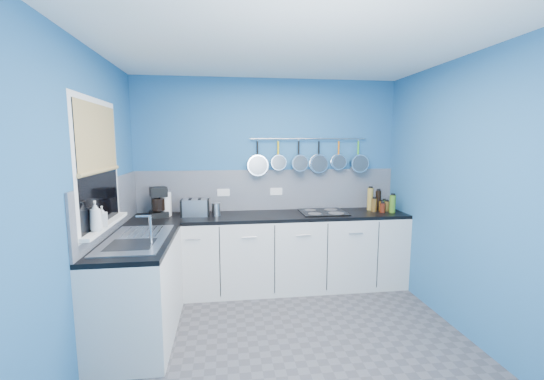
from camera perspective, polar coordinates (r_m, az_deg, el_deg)
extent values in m
cube|color=#47474C|center=(3.32, 2.81, -23.94)|extent=(3.20, 3.00, 0.02)
cube|color=white|center=(2.93, 3.17, 23.07)|extent=(3.20, 3.00, 0.02)
cube|color=#266094|center=(4.35, -0.67, 1.36)|extent=(3.20, 0.02, 2.50)
cube|color=#266094|center=(1.46, 14.19, -12.04)|extent=(3.20, 0.02, 2.50)
cube|color=#266094|center=(3.02, -28.62, -2.45)|extent=(0.02, 3.00, 2.50)
cube|color=#266094|center=(3.54, 29.58, -1.15)|extent=(0.02, 3.00, 2.50)
cube|color=gray|center=(4.34, -0.64, 0.02)|extent=(3.20, 0.02, 0.50)
cube|color=gray|center=(3.59, -24.79, -2.35)|extent=(0.02, 1.80, 0.50)
cube|color=silver|center=(4.22, -0.14, -10.25)|extent=(3.20, 0.60, 0.86)
cube|color=black|center=(4.10, -0.14, -4.26)|extent=(3.20, 0.60, 0.04)
cube|color=silver|center=(3.43, -20.84, -15.12)|extent=(0.60, 1.20, 0.86)
cube|color=black|center=(3.29, -21.22, -7.86)|extent=(0.60, 1.20, 0.04)
cube|color=white|center=(3.26, -26.52, 3.68)|extent=(0.01, 1.00, 1.10)
cube|color=black|center=(3.26, -26.43, 3.68)|extent=(0.01, 0.90, 1.00)
cube|color=tan|center=(3.25, -26.54, 7.64)|extent=(0.01, 0.90, 0.55)
cube|color=white|center=(3.32, -25.57, -5.19)|extent=(0.10, 0.98, 0.03)
cube|color=silver|center=(3.28, -21.24, -7.46)|extent=(0.50, 0.95, 0.01)
cube|color=white|center=(4.30, -7.92, -0.40)|extent=(0.15, 0.01, 0.09)
cube|color=white|center=(4.34, 0.69, -0.24)|extent=(0.15, 0.01, 0.09)
cylinder|color=silver|center=(4.35, 6.03, 8.32)|extent=(1.45, 0.02, 0.02)
imported|color=white|center=(3.04, -26.87, -3.81)|extent=(0.11, 0.11, 0.24)
imported|color=white|center=(3.18, -25.98, -3.89)|extent=(0.10, 0.10, 0.17)
cylinder|color=white|center=(4.17, -16.90, -2.24)|extent=(0.15, 0.15, 0.27)
cube|color=silver|center=(4.10, -12.44, -2.82)|extent=(0.31, 0.20, 0.19)
cylinder|color=silver|center=(4.10, -9.10, -3.09)|extent=(0.11, 0.11, 0.14)
cube|color=black|center=(4.24, 8.32, -3.59)|extent=(0.54, 0.47, 0.01)
cylinder|color=#265919|center=(4.60, 17.84, -2.34)|extent=(0.05, 0.05, 0.12)
cylinder|color=black|center=(4.58, 16.95, -1.57)|extent=(0.07, 0.07, 0.24)
cylinder|color=olive|center=(4.50, 15.73, -1.43)|extent=(0.07, 0.07, 0.28)
cylinder|color=brown|center=(4.50, 18.22, -2.54)|extent=(0.06, 0.06, 0.12)
cylinder|color=#8C5914|center=(4.50, 17.40, -2.52)|extent=(0.06, 0.06, 0.12)
cylinder|color=brown|center=(4.44, 16.32, -2.36)|extent=(0.07, 0.07, 0.16)
cylinder|color=#3F721E|center=(4.42, 19.07, -2.16)|extent=(0.07, 0.07, 0.21)
cylinder|color=#4C190C|center=(4.41, 17.60, -2.78)|extent=(0.07, 0.07, 0.11)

